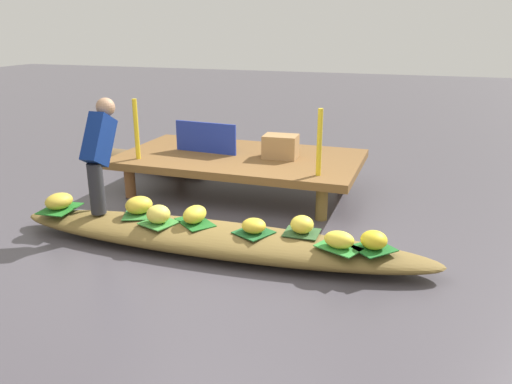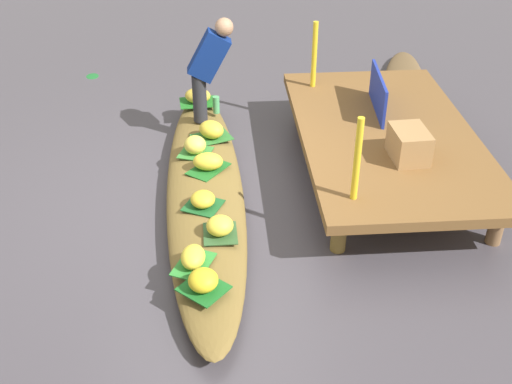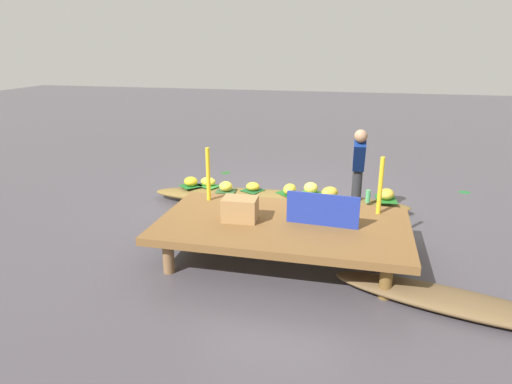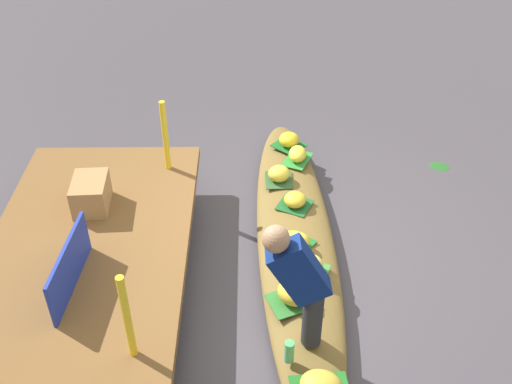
# 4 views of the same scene
# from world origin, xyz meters

# --- Properties ---
(canal_water) EXTENTS (40.00, 40.00, 0.00)m
(canal_water) POSITION_xyz_m (0.00, 0.00, 0.00)
(canal_water) COLOR #454047
(canal_water) RESTS_ON ground
(dock_platform) EXTENTS (3.20, 1.80, 0.50)m
(dock_platform) POSITION_xyz_m (-0.43, 1.91, 0.44)
(dock_platform) COLOR brown
(dock_platform) RESTS_ON ground
(vendor_boat) EXTENTS (4.45, 0.86, 0.25)m
(vendor_boat) POSITION_xyz_m (0.00, 0.00, 0.12)
(vendor_boat) COLOR brown
(vendor_boat) RESTS_ON ground
(leaf_mat_0) EXTENTS (0.42, 0.42, 0.01)m
(leaf_mat_0) POSITION_xyz_m (0.43, -0.01, 0.25)
(leaf_mat_0) COLOR #1B5826
(leaf_mat_0) RESTS_ON vendor_boat
(banana_bunch_0) EXTENTS (0.25, 0.24, 0.14)m
(banana_bunch_0) POSITION_xyz_m (0.43, -0.01, 0.32)
(banana_bunch_0) COLOR gold
(banana_bunch_0) RESTS_ON vendor_boat
(leaf_mat_1) EXTENTS (0.34, 0.30, 0.01)m
(leaf_mat_1) POSITION_xyz_m (0.87, 0.13, 0.25)
(leaf_mat_1) COLOR #2F552B
(leaf_mat_1) RESTS_ON vendor_boat
(banana_bunch_1) EXTENTS (0.28, 0.29, 0.17)m
(banana_bunch_1) POSITION_xyz_m (0.87, 0.13, 0.34)
(banana_bunch_1) COLOR yellow
(banana_bunch_1) RESTS_ON vendor_boat
(leaf_mat_3) EXTENTS (0.45, 0.46, 0.01)m
(leaf_mat_3) POSITION_xyz_m (1.57, -0.02, 0.25)
(leaf_mat_3) COLOR #1A6223
(leaf_mat_3) RESTS_ON vendor_boat
(banana_bunch_3) EXTENTS (0.28, 0.28, 0.17)m
(banana_bunch_3) POSITION_xyz_m (1.57, -0.02, 0.34)
(banana_bunch_3) COLOR yellow
(banana_bunch_3) RESTS_ON vendor_boat
(leaf_mat_4) EXTENTS (0.41, 0.40, 0.01)m
(leaf_mat_4) POSITION_xyz_m (-0.57, -0.09, 0.25)
(leaf_mat_4) COLOR #388033
(leaf_mat_4) RESTS_ON vendor_boat
(banana_bunch_4) EXTENTS (0.30, 0.29, 0.19)m
(banana_bunch_4) POSITION_xyz_m (-0.57, -0.09, 0.35)
(banana_bunch_4) COLOR #EBD24E
(banana_bunch_4) RESTS_ON vendor_boat
(leaf_mat_5) EXTENTS (0.46, 0.39, 0.01)m
(leaf_mat_5) POSITION_xyz_m (1.28, -0.10, 0.25)
(leaf_mat_5) COLOR #2E8431
(leaf_mat_5) RESTS_ON vendor_boat
(banana_bunch_5) EXTENTS (0.30, 0.23, 0.15)m
(banana_bunch_5) POSITION_xyz_m (1.28, -0.10, 0.33)
(banana_bunch_5) COLOR yellow
(banana_bunch_5) RESTS_ON vendor_boat
(leaf_mat_6) EXTENTS (0.50, 0.48, 0.01)m
(leaf_mat_6) POSITION_xyz_m (-0.22, 0.04, 0.25)
(leaf_mat_6) COLOR #1E6222
(leaf_mat_6) RESTS_ON vendor_boat
(banana_bunch_6) EXTENTS (0.24, 0.32, 0.18)m
(banana_bunch_6) POSITION_xyz_m (-0.22, 0.04, 0.34)
(banana_bunch_6) COLOR yellow
(banana_bunch_6) RESTS_ON vendor_boat
(leaf_mat_7) EXTENTS (0.44, 0.49, 0.01)m
(leaf_mat_7) POSITION_xyz_m (-0.90, 0.09, 0.25)
(leaf_mat_7) COLOR #2F702E
(leaf_mat_7) RESTS_ON vendor_boat
(banana_bunch_7) EXTENTS (0.37, 0.37, 0.19)m
(banana_bunch_7) POSITION_xyz_m (-0.90, 0.09, 0.35)
(banana_bunch_7) COLOR gold
(banana_bunch_7) RESTS_ON vendor_boat
(vendor_person) EXTENTS (0.20, 0.52, 1.19)m
(vendor_person) POSITION_xyz_m (-1.33, 0.09, 0.93)
(vendor_person) COLOR #28282D
(vendor_person) RESTS_ON vendor_boat
(water_bottle) EXTENTS (0.08, 0.08, 0.21)m
(water_bottle) POSITION_xyz_m (-1.51, 0.15, 0.35)
(water_bottle) COLOR #53AE67
(water_bottle) RESTS_ON vendor_boat
(market_banner) EXTENTS (0.91, 0.10, 0.42)m
(market_banner) POSITION_xyz_m (-0.93, 1.91, 0.71)
(market_banner) COLOR #1E3197
(market_banner) RESTS_ON dock_platform
(railing_post_west) EXTENTS (0.06, 0.06, 0.78)m
(railing_post_west) POSITION_xyz_m (-1.63, 1.31, 0.89)
(railing_post_west) COLOR yellow
(railing_post_west) RESTS_ON dock_platform
(railing_post_east) EXTENTS (0.06, 0.06, 0.78)m
(railing_post_east) POSITION_xyz_m (0.77, 1.31, 0.89)
(railing_post_east) COLOR yellow
(railing_post_east) RESTS_ON dock_platform
(produce_crate) EXTENTS (0.46, 0.34, 0.30)m
(produce_crate) POSITION_xyz_m (0.12, 1.96, 0.65)
(produce_crate) COLOR #A17848
(produce_crate) RESTS_ON dock_platform
(drifting_plant_1) EXTENTS (0.25, 0.28, 0.01)m
(drifting_plant_1) POSITION_xyz_m (1.48, -1.84, 0.00)
(drifting_plant_1) COLOR #235C23
(drifting_plant_1) RESTS_ON ground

